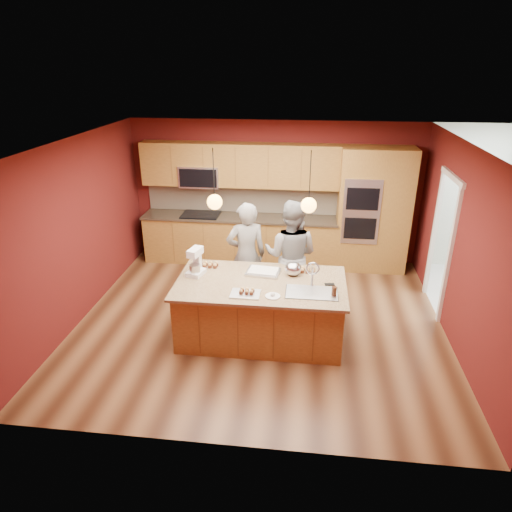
# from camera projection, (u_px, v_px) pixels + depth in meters

# --- Properties ---
(floor) EXTENTS (5.50, 5.50, 0.00)m
(floor) POSITION_uv_depth(u_px,v_px,m) (260.00, 320.00, 7.05)
(floor) COLOR #422414
(floor) RESTS_ON ground
(ceiling) EXTENTS (5.50, 5.50, 0.00)m
(ceiling) POSITION_uv_depth(u_px,v_px,m) (261.00, 143.00, 5.97)
(ceiling) COLOR silver
(ceiling) RESTS_ON ground
(wall_back) EXTENTS (5.50, 0.00, 5.50)m
(wall_back) POSITION_uv_depth(u_px,v_px,m) (275.00, 192.00, 8.78)
(wall_back) COLOR #521312
(wall_back) RESTS_ON ground
(wall_front) EXTENTS (5.50, 0.00, 5.50)m
(wall_front) POSITION_uv_depth(u_px,v_px,m) (231.00, 337.00, 4.23)
(wall_front) COLOR #521312
(wall_front) RESTS_ON ground
(wall_left) EXTENTS (0.00, 5.00, 5.00)m
(wall_left) POSITION_uv_depth(u_px,v_px,m) (78.00, 231.00, 6.81)
(wall_left) COLOR #521312
(wall_left) RESTS_ON ground
(wall_right) EXTENTS (0.00, 5.00, 5.00)m
(wall_right) POSITION_uv_depth(u_px,v_px,m) (461.00, 248.00, 6.21)
(wall_right) COLOR #521312
(wall_right) RESTS_ON ground
(cabinet_run) EXTENTS (3.74, 0.64, 2.30)m
(cabinet_run) POSITION_uv_depth(u_px,v_px,m) (238.00, 213.00, 8.77)
(cabinet_run) COLOR brown
(cabinet_run) RESTS_ON floor
(oven_column) EXTENTS (1.30, 0.62, 2.30)m
(oven_column) POSITION_uv_depth(u_px,v_px,m) (373.00, 210.00, 8.39)
(oven_column) COLOR brown
(oven_column) RESTS_ON floor
(doorway_trim) EXTENTS (0.08, 1.11, 2.20)m
(doorway_trim) POSITION_uv_depth(u_px,v_px,m) (441.00, 246.00, 7.06)
(doorway_trim) COLOR silver
(doorway_trim) RESTS_ON wall_right
(pendant_left) EXTENTS (0.20, 0.20, 0.80)m
(pendant_left) POSITION_uv_depth(u_px,v_px,m) (215.00, 202.00, 5.94)
(pendant_left) COLOR black
(pendant_left) RESTS_ON ceiling
(pendant_right) EXTENTS (0.20, 0.20, 0.80)m
(pendant_right) POSITION_uv_depth(u_px,v_px,m) (309.00, 205.00, 5.81)
(pendant_right) COLOR black
(pendant_right) RESTS_ON ceiling
(island) EXTENTS (2.36, 1.32, 1.25)m
(island) POSITION_uv_depth(u_px,v_px,m) (262.00, 309.00, 6.49)
(island) COLOR brown
(island) RESTS_ON floor
(person_left) EXTENTS (0.72, 0.58, 1.73)m
(person_left) POSITION_uv_depth(u_px,v_px,m) (246.00, 255.00, 7.20)
(person_left) COLOR black
(person_left) RESTS_ON floor
(person_right) EXTENTS (0.99, 0.84, 1.79)m
(person_right) POSITION_uv_depth(u_px,v_px,m) (291.00, 256.00, 7.11)
(person_right) COLOR slate
(person_right) RESTS_ON floor
(stand_mixer) EXTENTS (0.27, 0.33, 0.40)m
(stand_mixer) POSITION_uv_depth(u_px,v_px,m) (196.00, 263.00, 6.50)
(stand_mixer) COLOR white
(stand_mixer) RESTS_ON island
(sheet_cake) EXTENTS (0.51, 0.40, 0.05)m
(sheet_cake) POSITION_uv_depth(u_px,v_px,m) (263.00, 272.00, 6.59)
(sheet_cake) COLOR silver
(sheet_cake) RESTS_ON island
(cooling_rack) EXTENTS (0.39, 0.28, 0.02)m
(cooling_rack) POSITION_uv_depth(u_px,v_px,m) (245.00, 294.00, 5.99)
(cooling_rack) COLOR silver
(cooling_rack) RESTS_ON island
(mixing_bowl) EXTENTS (0.24, 0.24, 0.20)m
(mixing_bowl) POSITION_uv_depth(u_px,v_px,m) (293.00, 269.00, 6.51)
(mixing_bowl) COLOR #BBBDC3
(mixing_bowl) RESTS_ON island
(plate) EXTENTS (0.20, 0.20, 0.01)m
(plate) POSITION_uv_depth(u_px,v_px,m) (273.00, 296.00, 5.94)
(plate) COLOR silver
(plate) RESTS_ON island
(tumbler) EXTENTS (0.07, 0.07, 0.13)m
(tumbler) POSITION_uv_depth(u_px,v_px,m) (334.00, 291.00, 5.93)
(tumbler) COLOR #3A1F13
(tumbler) RESTS_ON island
(phone) EXTENTS (0.14, 0.09, 0.01)m
(phone) POSITION_uv_depth(u_px,v_px,m) (330.00, 284.00, 6.25)
(phone) COLOR black
(phone) RESTS_ON island
(cupcakes_left) EXTENTS (0.31, 0.16, 0.07)m
(cupcakes_left) POSITION_uv_depth(u_px,v_px,m) (208.00, 265.00, 6.78)
(cupcakes_left) COLOR tan
(cupcakes_left) RESTS_ON island
(cupcakes_rack) EXTENTS (0.21, 0.14, 0.06)m
(cupcakes_rack) POSITION_uv_depth(u_px,v_px,m) (247.00, 291.00, 5.98)
(cupcakes_rack) COLOR tan
(cupcakes_rack) RESTS_ON island
(cupcakes_right) EXTENTS (0.23, 0.15, 0.07)m
(cupcakes_right) POSITION_uv_depth(u_px,v_px,m) (308.00, 270.00, 6.61)
(cupcakes_right) COLOR tan
(cupcakes_right) RESTS_ON island
(dryer) EXTENTS (0.66, 0.68, 1.03)m
(dryer) POSITION_uv_depth(u_px,v_px,m) (511.00, 261.00, 7.86)
(dryer) COLOR white
(dryer) RESTS_ON floor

